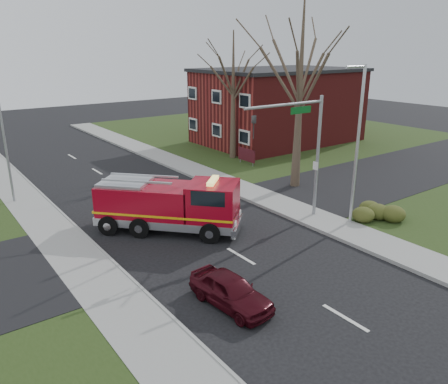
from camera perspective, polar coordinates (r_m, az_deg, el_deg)
ground at (r=20.39m, az=2.21°, el=-8.40°), size 120.00×120.00×0.00m
sidewalk_right at (r=24.37m, az=13.74°, el=-4.12°), size 2.40×80.00×0.15m
sidewalk_left at (r=17.65m, az=-14.23°, el=-13.32°), size 2.40×80.00×0.15m
cross_street_right at (r=39.45m, az=24.71°, el=3.33°), size 30.00×8.00×0.15m
brick_building at (r=44.62m, az=7.12°, el=11.13°), size 15.40×10.40×7.25m
health_center_sign at (r=35.51m, az=2.98°, el=4.83°), size 0.12×2.00×1.40m
hedge_corner at (r=25.77m, az=19.56°, el=-2.23°), size 2.80×2.00×0.90m
bare_tree_near at (r=29.11m, az=9.98°, el=14.63°), size 6.00×6.00×12.00m
bare_tree_far at (r=36.90m, az=1.22°, el=14.19°), size 5.25×5.25×10.50m
traffic_signal_mast at (r=23.28m, az=10.19°, el=7.01°), size 5.29×0.18×6.80m
streetlight_pole at (r=23.51m, az=16.98°, el=6.22°), size 1.48×0.16×8.40m
utility_pole_far at (r=29.13m, az=-26.61°, el=5.18°), size 0.14×0.14×7.00m
fire_engine at (r=22.87m, az=-7.05°, el=-1.86°), size 6.77×6.99×2.93m
parked_car_maroon at (r=16.57m, az=0.87°, el=-12.75°), size 1.81×3.74×1.23m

